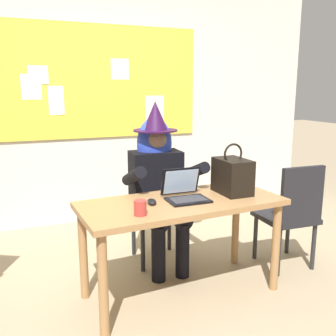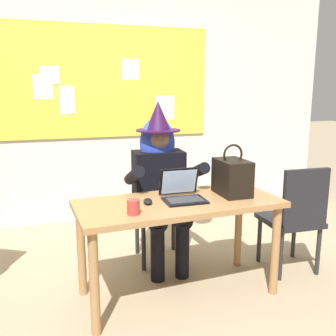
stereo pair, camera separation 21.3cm
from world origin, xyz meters
name	(u,v)px [view 1 (the left image)]	position (x,y,z in m)	size (l,w,h in m)	color
ground_plane	(150,299)	(0.00, 0.00, 0.00)	(24.00, 24.00, 0.00)	tan
wall_back_bulletin	(92,97)	(0.00, 1.87, 1.39)	(5.51, 2.06, 2.76)	silver
desk_main	(182,214)	(0.24, -0.01, 0.62)	(1.46, 0.70, 0.71)	#A37547
chair_at_desk	(154,202)	(0.28, 0.66, 0.50)	(0.45, 0.45, 0.90)	black
person_costumed	(158,175)	(0.27, 0.54, 0.78)	(0.61, 0.66, 1.38)	black
laptop	(185,192)	(0.27, 0.01, 0.76)	(0.29, 0.28, 0.22)	black
computer_mouse	(152,202)	(0.01, -0.01, 0.73)	(0.06, 0.10, 0.03)	black
handbag	(232,176)	(0.67, 0.02, 0.85)	(0.20, 0.30, 0.38)	black
coffee_mug	(140,208)	(-0.13, -0.20, 0.76)	(0.08, 0.08, 0.10)	#B23833
chair_extra_corner	(292,211)	(1.24, 0.02, 0.50)	(0.44, 0.44, 0.89)	black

